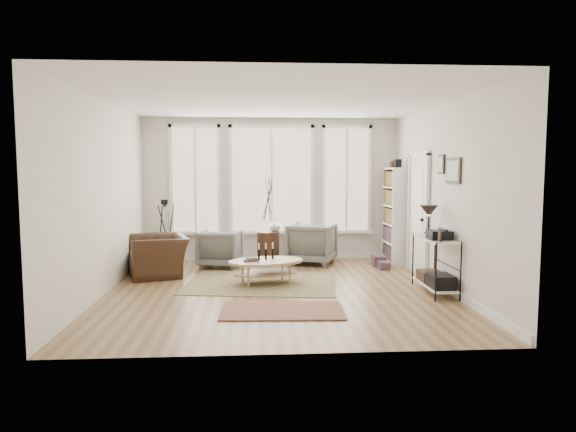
{
  "coord_description": "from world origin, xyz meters",
  "views": [
    {
      "loc": [
        -0.34,
        -7.8,
        1.89
      ],
      "look_at": [
        0.2,
        0.6,
        1.1
      ],
      "focal_mm": 32.0,
      "sensor_mm": 36.0,
      "label": 1
    }
  ],
  "objects": [
    {
      "name": "vase",
      "position": [
        0.05,
        2.23,
        0.77
      ],
      "size": [
        0.26,
        0.26,
        0.24
      ],
      "primitive_type": "imported",
      "rotation": [
        0.0,
        0.0,
        -0.13
      ],
      "color": "silver",
      "rests_on": "side_table"
    },
    {
      "name": "accent_chair",
      "position": [
        -2.06,
        1.24,
        0.35
      ],
      "size": [
        1.33,
        1.24,
        0.71
      ],
      "primitive_type": "imported",
      "rotation": [
        0.0,
        0.0,
        -1.26
      ],
      "color": "#361F12",
      "rests_on": "ground"
    },
    {
      "name": "door",
      "position": [
        2.57,
        1.15,
        1.12
      ],
      "size": [
        0.09,
        1.06,
        2.22
      ],
      "color": "silver",
      "rests_on": "ground"
    },
    {
      "name": "room",
      "position": [
        0.02,
        0.03,
        1.43
      ],
      "size": [
        5.5,
        5.54,
        2.9
      ],
      "color": "olive",
      "rests_on": "ground"
    },
    {
      "name": "book_stack_near",
      "position": [
        2.05,
        1.88,
        0.1
      ],
      "size": [
        0.25,
        0.32,
        0.2
      ],
      "primitive_type": "cube",
      "rotation": [
        0.0,
        0.0,
        -0.03
      ],
      "color": "maroon",
      "rests_on": "ground"
    },
    {
      "name": "armchair_right",
      "position": [
        0.78,
        2.2,
        0.41
      ],
      "size": [
        1.12,
        1.14,
        0.81
      ],
      "primitive_type": "imported",
      "rotation": [
        0.0,
        0.0,
        2.78
      ],
      "color": "slate",
      "rests_on": "ground"
    },
    {
      "name": "bookcase",
      "position": [
        2.44,
        2.23,
        0.96
      ],
      "size": [
        0.31,
        0.85,
        2.06
      ],
      "color": "white",
      "rests_on": "ground"
    },
    {
      "name": "side_table",
      "position": [
        -0.09,
        2.14,
        0.88
      ],
      "size": [
        0.43,
        0.43,
        1.82
      ],
      "color": "#361F12",
      "rests_on": "ground"
    },
    {
      "name": "rug_runner",
      "position": [
        0.01,
        -1.18,
        0.01
      ],
      "size": [
        1.65,
        0.97,
        0.01
      ],
      "primitive_type": "cube",
      "rotation": [
        0.0,
        0.0,
        -0.04
      ],
      "color": "maroon",
      "rests_on": "ground"
    },
    {
      "name": "wall_art",
      "position": [
        2.58,
        -0.27,
        1.88
      ],
      "size": [
        0.04,
        0.88,
        0.44
      ],
      "color": "black",
      "rests_on": "ground"
    },
    {
      "name": "armchair_left",
      "position": [
        -1.02,
        1.99,
        0.36
      ],
      "size": [
        0.88,
        0.89,
        0.71
      ],
      "primitive_type": "imported",
      "rotation": [
        0.0,
        0.0,
        2.98
      ],
      "color": "slate",
      "rests_on": "ground"
    },
    {
      "name": "book_stack_far",
      "position": [
        2.05,
        1.5,
        0.07
      ],
      "size": [
        0.2,
        0.24,
        0.15
      ],
      "primitive_type": "cube",
      "rotation": [
        0.0,
        0.0,
        0.08
      ],
      "color": "maroon",
      "rests_on": "ground"
    },
    {
      "name": "rug_main",
      "position": [
        -0.25,
        0.49,
        0.01
      ],
      "size": [
        2.63,
        2.11,
        0.01
      ],
      "primitive_type": "cube",
      "rotation": [
        0.0,
        0.0,
        -0.13
      ],
      "color": "brown",
      "rests_on": "ground"
    },
    {
      "name": "tripod_camera",
      "position": [
        -2.07,
        2.1,
        0.59
      ],
      "size": [
        0.45,
        0.45,
        1.29
      ],
      "color": "black",
      "rests_on": "ground"
    },
    {
      "name": "bay_window",
      "position": [
        0.0,
        2.71,
        1.61
      ],
      "size": [
        4.14,
        0.12,
        2.24
      ],
      "color": "tan",
      "rests_on": "ground"
    },
    {
      "name": "coffee_table",
      "position": [
        -0.18,
        0.45,
        0.31
      ],
      "size": [
        1.4,
        1.07,
        0.57
      ],
      "color": "tan",
      "rests_on": "ground"
    },
    {
      "name": "low_shelf",
      "position": [
        2.38,
        -0.3,
        0.51
      ],
      "size": [
        0.38,
        1.08,
        1.3
      ],
      "color": "white",
      "rests_on": "ground"
    }
  ]
}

